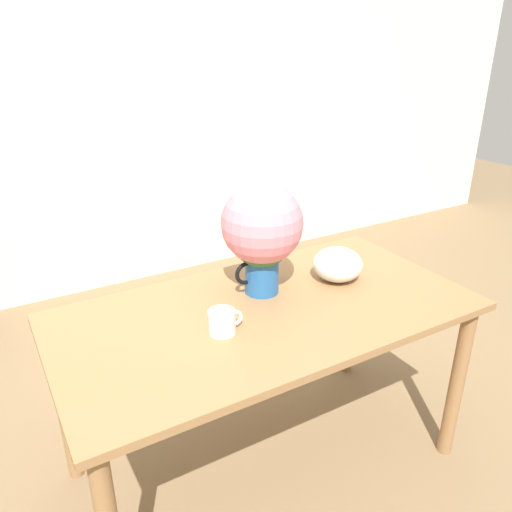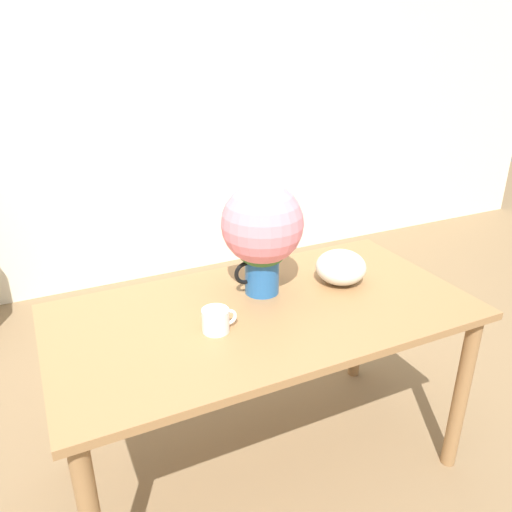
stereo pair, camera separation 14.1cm
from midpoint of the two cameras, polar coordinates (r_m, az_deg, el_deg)
ground_plane at (r=2.29m, az=-3.91°, el=-24.00°), size 12.00×12.00×0.00m
wall_back at (r=3.55m, az=-20.29°, el=16.00°), size 8.00×0.05×2.60m
table at (r=1.92m, az=-0.89°, el=-8.57°), size 1.57×0.81×0.76m
flower_vase at (r=1.88m, az=-1.46°, el=2.86°), size 0.31×0.31×0.44m
coffee_mug at (r=1.72m, az=-6.18°, el=-7.52°), size 0.13×0.09×0.08m
white_bowl at (r=2.08m, az=7.41°, el=-0.98°), size 0.21×0.21×0.14m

